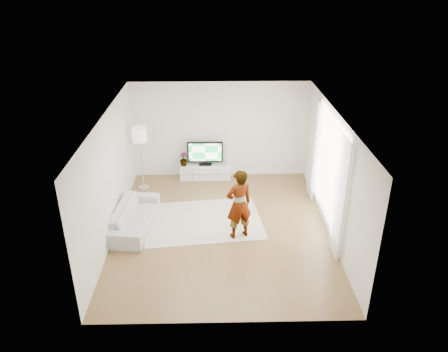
{
  "coord_description": "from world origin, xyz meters",
  "views": [
    {
      "loc": [
        -0.14,
        -8.76,
        5.67
      ],
      "look_at": [
        0.06,
        0.4,
        1.21
      ],
      "focal_mm": 35.0,
      "sensor_mm": 36.0,
      "label": 1
    }
  ],
  "objects_px": {
    "floor_lamp": "(139,137)",
    "media_console": "(206,172)",
    "television": "(205,153)",
    "sofa": "(134,217)",
    "player": "(239,204)",
    "rug": "(203,221)"
  },
  "relations": [
    {
      "from": "media_console",
      "to": "player",
      "type": "distance_m",
      "value": 3.24
    },
    {
      "from": "television",
      "to": "floor_lamp",
      "type": "relative_size",
      "value": 0.57
    },
    {
      "from": "sofa",
      "to": "floor_lamp",
      "type": "distance_m",
      "value": 2.4
    },
    {
      "from": "television",
      "to": "rug",
      "type": "distance_m",
      "value": 2.54
    },
    {
      "from": "sofa",
      "to": "media_console",
      "type": "bearing_deg",
      "value": -26.0
    },
    {
      "from": "rug",
      "to": "floor_lamp",
      "type": "distance_m",
      "value": 2.92
    },
    {
      "from": "media_console",
      "to": "floor_lamp",
      "type": "xyz_separation_m",
      "value": [
        -1.73,
        -0.56,
        1.3
      ]
    },
    {
      "from": "rug",
      "to": "media_console",
      "type": "bearing_deg",
      "value": 89.51
    },
    {
      "from": "media_console",
      "to": "television",
      "type": "distance_m",
      "value": 0.59
    },
    {
      "from": "television",
      "to": "player",
      "type": "distance_m",
      "value": 3.21
    },
    {
      "from": "television",
      "to": "sofa",
      "type": "relative_size",
      "value": 0.5
    },
    {
      "from": "rug",
      "to": "player",
      "type": "relative_size",
      "value": 1.68
    },
    {
      "from": "television",
      "to": "sofa",
      "type": "distance_m",
      "value": 3.17
    },
    {
      "from": "television",
      "to": "rug",
      "type": "relative_size",
      "value": 0.36
    },
    {
      "from": "television",
      "to": "sofa",
      "type": "bearing_deg",
      "value": -121.55
    },
    {
      "from": "rug",
      "to": "floor_lamp",
      "type": "height_order",
      "value": "floor_lamp"
    },
    {
      "from": "television",
      "to": "rug",
      "type": "xyz_separation_m",
      "value": [
        -0.02,
        -2.41,
        -0.79
      ]
    },
    {
      "from": "floor_lamp",
      "to": "media_console",
      "type": "bearing_deg",
      "value": 18.04
    },
    {
      "from": "player",
      "to": "floor_lamp",
      "type": "distance_m",
      "value": 3.63
    },
    {
      "from": "media_console",
      "to": "rug",
      "type": "height_order",
      "value": "media_console"
    },
    {
      "from": "television",
      "to": "floor_lamp",
      "type": "distance_m",
      "value": 1.96
    },
    {
      "from": "player",
      "to": "floor_lamp",
      "type": "height_order",
      "value": "floor_lamp"
    }
  ]
}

